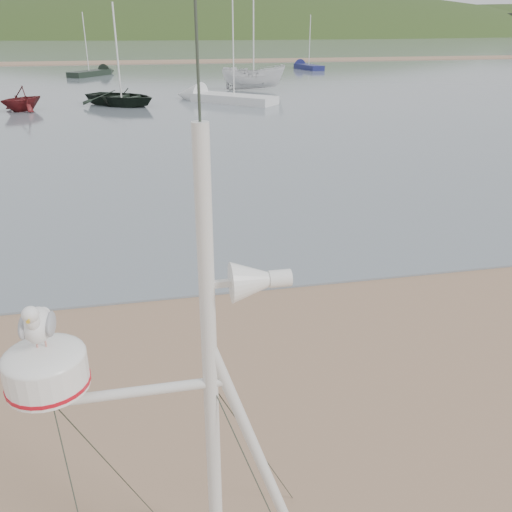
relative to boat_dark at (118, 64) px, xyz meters
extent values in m
plane|color=#88674E|center=(0.73, -30.19, -2.43)|extent=(560.00, 560.00, 0.00)
cube|color=slate|center=(0.73, 101.81, -2.41)|extent=(560.00, 256.00, 0.04)
cube|color=#88674E|center=(0.73, 39.81, -2.36)|extent=(560.00, 7.00, 0.07)
ellipsoid|color=#243616|center=(40.73, 204.81, -24.43)|extent=(400.00, 180.00, 80.00)
cube|color=beige|center=(-35.27, 165.81, 1.57)|extent=(8.40, 6.30, 8.00)
cube|color=beige|center=(-9.27, 165.81, 1.57)|extent=(8.40, 6.30, 8.00)
cube|color=beige|center=(16.73, 165.81, 1.57)|extent=(8.40, 6.30, 8.00)
cube|color=beige|center=(42.73, 165.81, 1.57)|extent=(8.40, 6.30, 8.00)
cube|color=beige|center=(68.73, 165.81, 1.57)|extent=(8.40, 6.30, 8.00)
cube|color=beige|center=(94.73, 165.81, 1.57)|extent=(8.40, 6.30, 8.00)
cube|color=beige|center=(120.73, 165.81, 1.57)|extent=(8.40, 6.30, 8.00)
cylinder|color=silver|center=(1.39, -32.14, -0.32)|extent=(0.11, 0.11, 4.23)
cylinder|color=silver|center=(1.84, -32.14, -1.06)|extent=(0.98, 0.08, 2.78)
cylinder|color=silver|center=(0.81, -32.14, 0.00)|extent=(1.37, 0.07, 0.07)
cylinder|color=#2D382D|center=(1.39, -32.14, 2.22)|extent=(0.02, 0.02, 0.95)
cube|color=silver|center=(0.33, -32.14, 0.08)|extent=(0.17, 0.17, 0.10)
cylinder|color=white|center=(0.33, -32.14, 0.24)|extent=(0.53, 0.53, 0.23)
cylinder|color=red|center=(0.33, -32.14, 0.16)|extent=(0.54, 0.54, 0.03)
ellipsoid|color=white|center=(0.33, -32.14, 0.36)|extent=(0.53, 0.53, 0.15)
cone|color=white|center=(1.68, -32.14, 0.76)|extent=(0.27, 0.27, 0.27)
cylinder|color=white|center=(1.88, -32.14, 0.76)|extent=(0.15, 0.12, 0.12)
cube|color=silver|center=(1.49, -32.14, 0.76)|extent=(0.21, 0.04, 0.04)
cylinder|color=tan|center=(0.31, -32.14, 0.47)|extent=(0.01, 0.01, 0.07)
cylinder|color=tan|center=(0.36, -32.14, 0.47)|extent=(0.01, 0.01, 0.07)
ellipsoid|color=white|center=(0.33, -32.14, 0.59)|extent=(0.18, 0.29, 0.21)
ellipsoid|color=#989A9F|center=(0.25, -32.15, 0.60)|extent=(0.05, 0.23, 0.14)
ellipsoid|color=#989A9F|center=(0.41, -32.15, 0.60)|extent=(0.05, 0.23, 0.14)
cone|color=white|center=(0.33, -31.99, 0.57)|extent=(0.10, 0.08, 0.10)
ellipsoid|color=white|center=(0.33, -32.24, 0.68)|extent=(0.09, 0.09, 0.12)
sphere|color=white|center=(0.33, -32.27, 0.74)|extent=(0.10, 0.10, 0.10)
cone|color=gold|center=(0.33, -32.32, 0.73)|extent=(0.02, 0.05, 0.02)
imported|color=black|center=(0.00, 0.00, 0.00)|extent=(2.98, 3.23, 4.79)
imported|color=#581416|center=(-5.58, -1.11, -1.07)|extent=(2.62, 2.58, 2.64)
imported|color=silver|center=(9.57, 6.32, -0.02)|extent=(2.16, 2.13, 4.74)
cube|color=silver|center=(6.96, -0.24, -2.14)|extent=(5.31, 5.08, 0.50)
cone|color=silver|center=(4.33, 2.17, -2.14)|extent=(2.64, 2.63, 1.78)
cylinder|color=silver|center=(6.96, -0.24, 1.17)|extent=(0.08, 0.08, 6.12)
cube|color=black|center=(-3.39, 20.92, -2.14)|extent=(3.91, 4.62, 0.50)
cone|color=black|center=(-1.65, 23.32, -2.14)|extent=(2.15, 2.18, 1.48)
cylinder|color=silver|center=(-3.39, 20.92, 0.65)|extent=(0.08, 0.08, 5.09)
cube|color=#161A4E|center=(19.40, 24.36, -2.14)|extent=(2.27, 4.69, 0.50)
cone|color=#161A4E|center=(18.85, 27.19, -2.14)|extent=(1.71, 1.82, 1.44)
cylinder|color=silver|center=(19.40, 24.36, 0.58)|extent=(0.08, 0.08, 4.95)
camera|label=1|loc=(1.06, -35.26, 2.31)|focal=38.00mm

